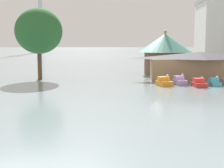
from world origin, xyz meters
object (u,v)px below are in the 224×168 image
(pedal_boat_lavender, at_px, (179,81))
(pedal_boat_cyan, at_px, (214,82))
(green_roof_pavilion, at_px, (165,51))
(shoreline_tree_tall_left, at_px, (39,31))
(boathouse, at_px, (200,66))
(pedal_boat_red, at_px, (199,83))
(pedal_boat_orange, at_px, (164,82))

(pedal_boat_lavender, xyz_separation_m, pedal_boat_cyan, (4.79, -0.42, -0.07))
(green_roof_pavilion, relative_size, shoreline_tree_tall_left, 0.90)
(pedal_boat_lavender, bearing_deg, boathouse, 130.08)
(pedal_boat_cyan, xyz_separation_m, green_roof_pavilion, (-5.23, 17.40, 4.02))
(pedal_boat_red, xyz_separation_m, shoreline_tree_tall_left, (-24.40, 7.84, 7.42))
(pedal_boat_orange, distance_m, boathouse, 9.63)
(pedal_boat_red, bearing_deg, shoreline_tree_tall_left, -114.74)
(boathouse, xyz_separation_m, shoreline_tree_tall_left, (-26.08, -0.04, 5.49))
(pedal_boat_orange, bearing_deg, shoreline_tree_tall_left, -128.72)
(pedal_boat_lavender, xyz_separation_m, shoreline_tree_tall_left, (-22.03, 5.85, 7.36))
(pedal_boat_lavender, relative_size, pedal_boat_cyan, 1.02)
(pedal_boat_red, height_order, boathouse, boathouse)
(pedal_boat_orange, distance_m, green_roof_pavilion, 18.63)
(shoreline_tree_tall_left, bearing_deg, pedal_boat_orange, -19.46)
(pedal_boat_lavender, distance_m, pedal_boat_cyan, 4.81)
(pedal_boat_cyan, height_order, boathouse, boathouse)
(boathouse, bearing_deg, green_roof_pavilion, 112.02)
(pedal_boat_lavender, relative_size, shoreline_tree_tall_left, 0.23)
(pedal_boat_red, bearing_deg, pedal_boat_orange, -107.43)
(boathouse, distance_m, green_roof_pavilion, 12.14)
(boathouse, bearing_deg, pedal_boat_lavender, -124.50)
(pedal_boat_orange, xyz_separation_m, pedal_boat_cyan, (7.06, 0.71, -0.06))
(pedal_boat_lavender, height_order, pedal_boat_cyan, pedal_boat_lavender)
(pedal_boat_red, relative_size, boathouse, 0.16)
(pedal_boat_red, relative_size, pedal_boat_cyan, 1.02)
(boathouse, bearing_deg, shoreline_tree_tall_left, -179.92)
(green_roof_pavilion, bearing_deg, pedal_boat_cyan, -73.28)
(pedal_boat_orange, height_order, pedal_boat_red, pedal_boat_orange)
(pedal_boat_lavender, relative_size, green_roof_pavilion, 0.25)
(green_roof_pavilion, bearing_deg, pedal_boat_orange, -95.79)
(pedal_boat_orange, bearing_deg, green_roof_pavilion, 154.96)
(boathouse, distance_m, shoreline_tree_tall_left, 26.66)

